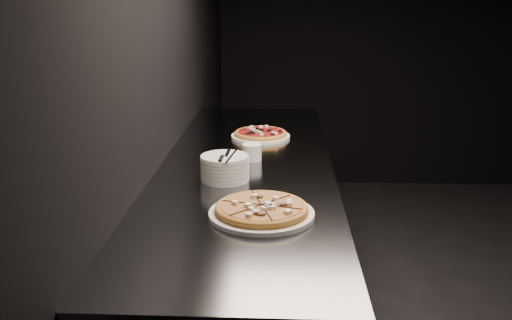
{
  "coord_description": "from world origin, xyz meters",
  "views": [
    {
      "loc": [
        -1.98,
        -2.37,
        1.64
      ],
      "look_at": [
        -2.08,
        -0.18,
        0.99
      ],
      "focal_mm": 40.0,
      "sensor_mm": 36.0,
      "label": 1
    }
  ],
  "objects_px": {
    "pizza_mushroom": "(262,210)",
    "ramekin": "(252,152)",
    "counter": "(247,259)",
    "plate_stack": "(225,168)",
    "cutlery": "(226,156)",
    "pizza_tomato": "(261,134)"
  },
  "relations": [
    {
      "from": "plate_stack",
      "to": "cutlery",
      "type": "distance_m",
      "value": 0.05
    },
    {
      "from": "counter",
      "to": "ramekin",
      "type": "xyz_separation_m",
      "value": [
        0.02,
        0.05,
        0.5
      ]
    },
    {
      "from": "pizza_mushroom",
      "to": "ramekin",
      "type": "relative_size",
      "value": 4.5
    },
    {
      "from": "pizza_tomato",
      "to": "cutlery",
      "type": "distance_m",
      "value": 0.71
    },
    {
      "from": "pizza_tomato",
      "to": "ramekin",
      "type": "bearing_deg",
      "value": -93.23
    },
    {
      "from": "counter",
      "to": "plate_stack",
      "type": "relative_size",
      "value": 12.89
    },
    {
      "from": "pizza_tomato",
      "to": "ramekin",
      "type": "distance_m",
      "value": 0.41
    },
    {
      "from": "counter",
      "to": "pizza_tomato",
      "type": "height_order",
      "value": "pizza_tomato"
    },
    {
      "from": "counter",
      "to": "cutlery",
      "type": "relative_size",
      "value": 12.21
    },
    {
      "from": "pizza_tomato",
      "to": "plate_stack",
      "type": "xyz_separation_m",
      "value": [
        -0.12,
        -0.68,
        0.03
      ]
    },
    {
      "from": "pizza_mushroom",
      "to": "ramekin",
      "type": "xyz_separation_m",
      "value": [
        -0.07,
        0.66,
        0.02
      ]
    },
    {
      "from": "pizza_mushroom",
      "to": "plate_stack",
      "type": "relative_size",
      "value": 2.01
    },
    {
      "from": "ramekin",
      "to": "cutlery",
      "type": "bearing_deg",
      "value": -106.45
    },
    {
      "from": "ramekin",
      "to": "pizza_tomato",
      "type": "bearing_deg",
      "value": 86.77
    },
    {
      "from": "counter",
      "to": "cutlery",
      "type": "bearing_deg",
      "value": -105.12
    },
    {
      "from": "counter",
      "to": "pizza_mushroom",
      "type": "height_order",
      "value": "pizza_mushroom"
    },
    {
      "from": "pizza_tomato",
      "to": "plate_stack",
      "type": "distance_m",
      "value": 0.69
    },
    {
      "from": "pizza_tomato",
      "to": "cutlery",
      "type": "height_order",
      "value": "cutlery"
    },
    {
      "from": "cutlery",
      "to": "pizza_mushroom",
      "type": "bearing_deg",
      "value": -66.03
    },
    {
      "from": "plate_stack",
      "to": "pizza_mushroom",
      "type": "bearing_deg",
      "value": -67.19
    },
    {
      "from": "pizza_tomato",
      "to": "ramekin",
      "type": "height_order",
      "value": "ramekin"
    },
    {
      "from": "counter",
      "to": "pizza_mushroom",
      "type": "relative_size",
      "value": 6.42
    }
  ]
}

